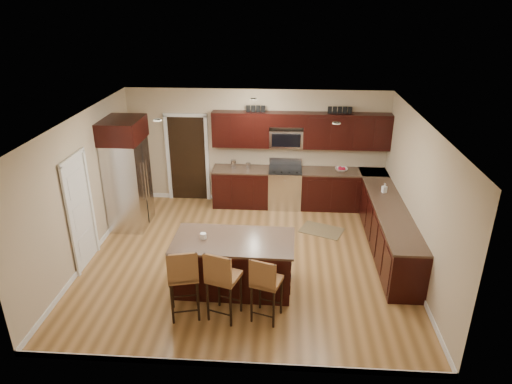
# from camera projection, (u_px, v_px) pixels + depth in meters

# --- Properties ---
(floor) EXTENTS (6.00, 6.00, 0.00)m
(floor) POSITION_uv_depth(u_px,v_px,m) (247.00, 259.00, 8.67)
(floor) COLOR #9E713F
(floor) RESTS_ON ground
(ceiling) EXTENTS (6.00, 6.00, 0.00)m
(ceiling) POSITION_uv_depth(u_px,v_px,m) (246.00, 120.00, 7.59)
(ceiling) COLOR silver
(ceiling) RESTS_ON wall_back
(wall_back) EXTENTS (6.00, 0.00, 6.00)m
(wall_back) POSITION_uv_depth(u_px,v_px,m) (257.00, 147.00, 10.65)
(wall_back) COLOR tan
(wall_back) RESTS_ON floor
(wall_left) EXTENTS (0.00, 5.50, 5.50)m
(wall_left) POSITION_uv_depth(u_px,v_px,m) (83.00, 190.00, 8.32)
(wall_left) COLOR tan
(wall_left) RESTS_ON floor
(wall_right) EXTENTS (0.00, 5.50, 5.50)m
(wall_right) POSITION_uv_depth(u_px,v_px,m) (418.00, 199.00, 7.94)
(wall_right) COLOR tan
(wall_right) RESTS_ON floor
(base_cabinets) EXTENTS (4.02, 3.96, 0.92)m
(base_cabinets) POSITION_uv_depth(u_px,v_px,m) (342.00, 208.00, 9.69)
(base_cabinets) COLOR black
(base_cabinets) RESTS_ON floor
(upper_cabinets) EXTENTS (4.00, 0.33, 0.80)m
(upper_cabinets) POSITION_uv_depth(u_px,v_px,m) (303.00, 129.00, 10.23)
(upper_cabinets) COLOR black
(upper_cabinets) RESTS_ON wall_back
(range) EXTENTS (0.76, 0.64, 1.11)m
(range) POSITION_uv_depth(u_px,v_px,m) (285.00, 187.00, 10.68)
(range) COLOR silver
(range) RESTS_ON floor
(microwave) EXTENTS (0.76, 0.31, 0.40)m
(microwave) POSITION_uv_depth(u_px,v_px,m) (286.00, 138.00, 10.36)
(microwave) COLOR silver
(microwave) RESTS_ON upper_cabinets
(doorway) EXTENTS (0.85, 0.03, 2.06)m
(doorway) POSITION_uv_depth(u_px,v_px,m) (188.00, 159.00, 10.86)
(doorway) COLOR black
(doorway) RESTS_ON floor
(pantry_door) EXTENTS (0.03, 0.80, 2.04)m
(pantry_door) POSITION_uv_depth(u_px,v_px,m) (80.00, 213.00, 8.17)
(pantry_door) COLOR white
(pantry_door) RESTS_ON floor
(letter_decor) EXTENTS (2.20, 0.03, 0.15)m
(letter_decor) POSITION_uv_depth(u_px,v_px,m) (297.00, 109.00, 10.06)
(letter_decor) COLOR black
(letter_decor) RESTS_ON upper_cabinets
(island) EXTENTS (2.02, 1.09, 0.92)m
(island) POSITION_uv_depth(u_px,v_px,m) (234.00, 265.00, 7.70)
(island) COLOR black
(island) RESTS_ON floor
(stool_left) EXTENTS (0.55, 0.55, 1.21)m
(stool_left) POSITION_uv_depth(u_px,v_px,m) (183.00, 276.00, 6.83)
(stool_left) COLOR olive
(stool_left) RESTS_ON floor
(stool_mid) EXTENTS (0.56, 0.56, 1.19)m
(stool_mid) POSITION_uv_depth(u_px,v_px,m) (222.00, 278.00, 6.80)
(stool_mid) COLOR olive
(stool_mid) RESTS_ON floor
(stool_right) EXTENTS (0.52, 0.52, 1.11)m
(stool_right) POSITION_uv_depth(u_px,v_px,m) (265.00, 282.00, 6.78)
(stool_right) COLOR olive
(stool_right) RESTS_ON floor
(refrigerator) EXTENTS (0.79, 1.01, 2.35)m
(refrigerator) POSITION_uv_depth(u_px,v_px,m) (127.00, 173.00, 9.52)
(refrigerator) COLOR silver
(refrigerator) RESTS_ON floor
(floor_mat) EXTENTS (1.03, 0.87, 0.01)m
(floor_mat) POSITION_uv_depth(u_px,v_px,m) (322.00, 230.00, 9.72)
(floor_mat) COLOR brown
(floor_mat) RESTS_ON floor
(fruit_bowl) EXTENTS (0.29, 0.29, 0.07)m
(fruit_bowl) POSITION_uv_depth(u_px,v_px,m) (341.00, 169.00, 10.41)
(fruit_bowl) COLOR silver
(fruit_bowl) RESTS_ON base_cabinets
(soap_bottle) EXTENTS (0.11, 0.11, 0.20)m
(soap_bottle) POSITION_uv_depth(u_px,v_px,m) (384.00, 188.00, 9.26)
(soap_bottle) COLOR #B2B2B2
(soap_bottle) RESTS_ON base_cabinets
(canister_tall) EXTENTS (0.12, 0.12, 0.20)m
(canister_tall) POSITION_uv_depth(u_px,v_px,m) (233.00, 164.00, 10.54)
(canister_tall) COLOR silver
(canister_tall) RESTS_ON base_cabinets
(canister_short) EXTENTS (0.11, 0.11, 0.14)m
(canister_short) POSITION_uv_depth(u_px,v_px,m) (248.00, 166.00, 10.53)
(canister_short) COLOR silver
(canister_short) RESTS_ON base_cabinets
(island_jar) EXTENTS (0.10, 0.10, 0.10)m
(island_jar) POSITION_uv_depth(u_px,v_px,m) (203.00, 236.00, 7.51)
(island_jar) COLOR white
(island_jar) RESTS_ON island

